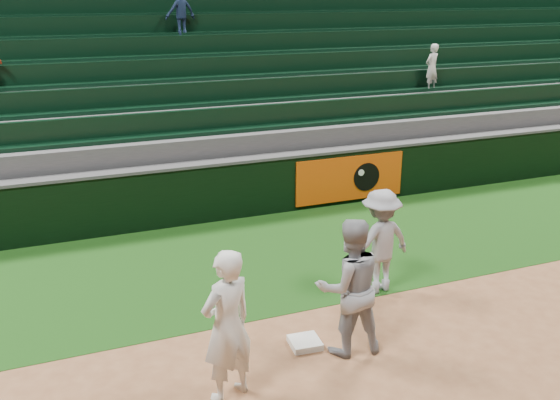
# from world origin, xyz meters

# --- Properties ---
(ground) EXTENTS (70.00, 70.00, 0.00)m
(ground) POSITION_xyz_m (0.00, 0.00, 0.00)
(ground) COLOR brown
(ground) RESTS_ON ground
(foul_grass) EXTENTS (36.00, 4.20, 0.01)m
(foul_grass) POSITION_xyz_m (0.00, 3.00, 0.00)
(foul_grass) COLOR #11350D
(foul_grass) RESTS_ON ground
(first_base) EXTENTS (0.43, 0.43, 0.09)m
(first_base) POSITION_xyz_m (-0.29, 0.03, 0.05)
(first_base) COLOR white
(first_base) RESTS_ON ground
(first_baseman) EXTENTS (0.80, 0.67, 1.88)m
(first_baseman) POSITION_xyz_m (-1.57, -0.63, 0.94)
(first_baseman) COLOR silver
(first_baseman) RESTS_ON ground
(baserunner) EXTENTS (0.98, 0.80, 1.87)m
(baserunner) POSITION_xyz_m (0.19, -0.27, 0.94)
(baserunner) COLOR gray
(baserunner) RESTS_ON ground
(base_coach) EXTENTS (1.15, 0.74, 1.68)m
(base_coach) POSITION_xyz_m (1.45, 1.10, 0.85)
(base_coach) COLOR #93959F
(base_coach) RESTS_ON foul_grass
(field_wall) EXTENTS (36.00, 0.45, 1.25)m
(field_wall) POSITION_xyz_m (0.03, 5.20, 0.63)
(field_wall) COLOR black
(field_wall) RESTS_ON ground
(stadium_seating) EXTENTS (36.00, 5.95, 4.85)m
(stadium_seating) POSITION_xyz_m (-0.01, 8.97, 1.70)
(stadium_seating) COLOR #3D3D40
(stadium_seating) RESTS_ON ground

